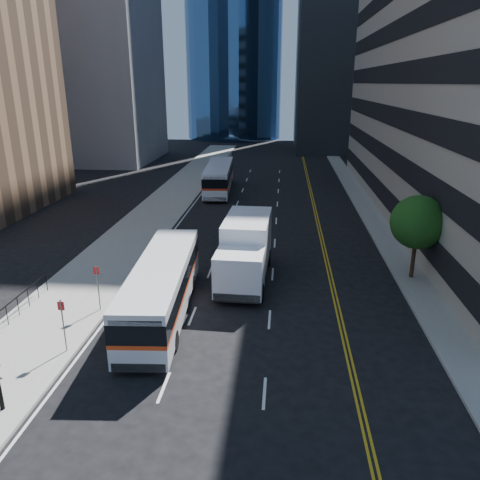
{
  "coord_description": "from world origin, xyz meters",
  "views": [
    {
      "loc": [
        0.97,
        -19.36,
        11.48
      ],
      "look_at": [
        -1.41,
        6.25,
        2.8
      ],
      "focal_mm": 35.0,
      "sensor_mm": 36.0,
      "label": 1
    }
  ],
  "objects_px": {
    "street_tree": "(418,222)",
    "box_truck": "(245,250)",
    "bus_front": "(162,287)",
    "bus_rear": "(219,177)"
  },
  "relations": [
    {
      "from": "bus_front",
      "to": "bus_rear",
      "type": "xyz_separation_m",
      "value": [
        -1.03,
        29.01,
        0.05
      ]
    },
    {
      "from": "street_tree",
      "to": "bus_rear",
      "type": "height_order",
      "value": "street_tree"
    },
    {
      "from": "street_tree",
      "to": "box_truck",
      "type": "height_order",
      "value": "street_tree"
    },
    {
      "from": "bus_front",
      "to": "box_truck",
      "type": "relative_size",
      "value": 1.46
    },
    {
      "from": "box_truck",
      "to": "bus_front",
      "type": "bearing_deg",
      "value": -125.77
    },
    {
      "from": "street_tree",
      "to": "bus_rear",
      "type": "bearing_deg",
      "value": 123.13
    },
    {
      "from": "bus_front",
      "to": "bus_rear",
      "type": "height_order",
      "value": "bus_rear"
    },
    {
      "from": "box_truck",
      "to": "street_tree",
      "type": "bearing_deg",
      "value": 7.71
    },
    {
      "from": "bus_rear",
      "to": "box_truck",
      "type": "bearing_deg",
      "value": -81.95
    },
    {
      "from": "bus_front",
      "to": "bus_rear",
      "type": "relative_size",
      "value": 0.97
    }
  ]
}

